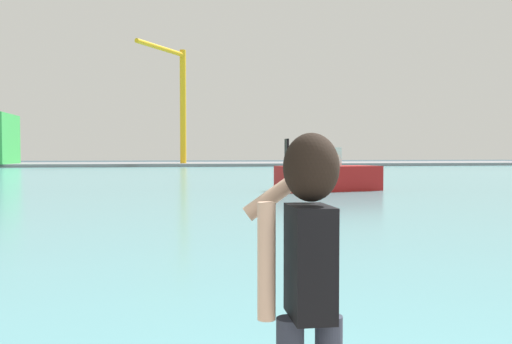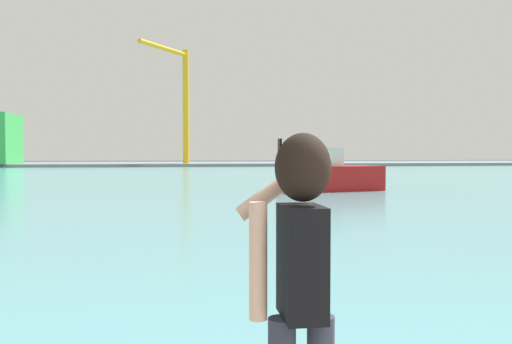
{
  "view_description": "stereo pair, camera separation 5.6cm",
  "coord_description": "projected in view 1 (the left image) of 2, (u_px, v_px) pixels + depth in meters",
  "views": [
    {
      "loc": [
        -1.9,
        -1.63,
        2.1
      ],
      "look_at": [
        -0.23,
        7.96,
        1.77
      ],
      "focal_mm": 37.53,
      "sensor_mm": 36.0,
      "label": 1
    },
    {
      "loc": [
        -1.84,
        -1.64,
        2.1
      ],
      "look_at": [
        -0.23,
        7.96,
        1.77
      ],
      "focal_mm": 37.53,
      "sensor_mm": 36.0,
      "label": 2
    }
  ],
  "objects": [
    {
      "name": "ground_plane",
      "position": [
        183.0,
        175.0,
        51.23
      ],
      "size": [
        220.0,
        220.0,
        0.0
      ],
      "primitive_type": "plane",
      "color": "#334751"
    },
    {
      "name": "far_shore_dock",
      "position": [
        174.0,
        164.0,
        92.58
      ],
      "size": [
        140.0,
        20.0,
        0.49
      ],
      "primitive_type": "cube",
      "color": "gray",
      "rests_on": "ground_plane"
    },
    {
      "name": "port_crane",
      "position": [
        178.0,
        93.0,
        85.6
      ],
      "size": [
        7.65,
        10.8,
        18.41
      ],
      "color": "yellow",
      "rests_on": "far_shore_dock"
    },
    {
      "name": "person_photographer",
      "position": [
        308.0,
        268.0,
        2.66
      ],
      "size": [
        0.53,
        0.55,
        1.74
      ],
      "rotation": [
        0.0,
        0.0,
        1.54
      ],
      "color": "#2D3342",
      "rests_on": "quay_promenade"
    },
    {
      "name": "boat_moored",
      "position": [
        327.0,
        175.0,
        29.95
      ],
      "size": [
        6.01,
        3.65,
        2.41
      ],
      "rotation": [
        0.0,
        0.0,
        0.22
      ],
      "color": "#B21919",
      "rests_on": "harbor_water"
    },
    {
      "name": "harbor_water",
      "position": [
        182.0,
        174.0,
        53.2
      ],
      "size": [
        140.0,
        100.0,
        0.02
      ],
      "primitive_type": "cube",
      "color": "#599EA8",
      "rests_on": "ground_plane"
    }
  ]
}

